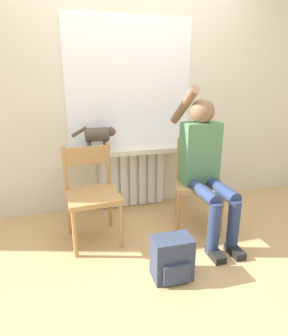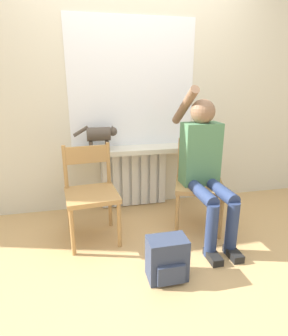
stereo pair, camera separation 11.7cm
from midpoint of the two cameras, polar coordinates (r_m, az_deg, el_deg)
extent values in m
plane|color=tan|center=(2.34, 5.33, -19.00)|extent=(12.00, 12.00, 0.00)
cube|color=beige|center=(3.08, -1.35, 16.72)|extent=(7.00, 0.06, 2.70)
cube|color=silver|center=(3.19, -0.98, -1.99)|extent=(0.74, 0.05, 0.65)
cube|color=silver|center=(3.11, -6.56, -2.68)|extent=(0.07, 0.03, 0.63)
cube|color=silver|center=(3.12, -4.63, -2.54)|extent=(0.07, 0.03, 0.63)
cube|color=silver|center=(3.13, -2.71, -2.40)|extent=(0.07, 0.03, 0.63)
cube|color=silver|center=(3.15, -0.81, -2.25)|extent=(0.07, 0.03, 0.63)
cube|color=silver|center=(3.17, 1.06, -2.11)|extent=(0.07, 0.03, 0.63)
cube|color=silver|center=(3.20, 2.90, -1.96)|extent=(0.07, 0.03, 0.63)
cube|color=silver|center=(3.23, 4.71, -1.82)|extent=(0.07, 0.03, 0.63)
cube|color=beige|center=(2.99, -0.59, 3.70)|extent=(1.38, 0.28, 0.05)
cube|color=white|center=(3.04, -1.21, 16.74)|extent=(1.33, 0.01, 1.30)
cube|color=#B2844C|center=(2.48, -9.26, -5.44)|extent=(0.48, 0.48, 0.04)
cylinder|color=#B2844C|center=(2.39, -12.94, -12.69)|extent=(0.04, 0.04, 0.41)
cylinder|color=#B2844C|center=(2.44, -3.63, -11.54)|extent=(0.04, 0.04, 0.41)
cylinder|color=#B2844C|center=(2.74, -13.78, -8.70)|extent=(0.04, 0.04, 0.41)
cylinder|color=#B2844C|center=(2.78, -5.69, -7.80)|extent=(0.04, 0.04, 0.41)
cylinder|color=#B2844C|center=(2.58, -14.48, 0.18)|extent=(0.04, 0.04, 0.39)
cylinder|color=#B2844C|center=(2.63, -5.98, 0.98)|extent=(0.04, 0.04, 0.39)
cube|color=#B2844C|center=(2.57, -10.31, 2.69)|extent=(0.40, 0.06, 0.16)
cube|color=#B2844C|center=(2.72, 12.37, -3.54)|extent=(0.57, 0.57, 0.04)
cylinder|color=#B2844C|center=(2.63, 8.05, -9.52)|extent=(0.04, 0.04, 0.41)
cylinder|color=#B2844C|center=(2.66, 16.60, -9.73)|extent=(0.04, 0.04, 0.41)
cylinder|color=#B2844C|center=(2.98, 8.06, -6.13)|extent=(0.04, 0.04, 0.41)
cylinder|color=#B2844C|center=(3.01, 15.56, -6.37)|extent=(0.04, 0.04, 0.41)
cylinder|color=#B2844C|center=(2.83, 8.44, 2.11)|extent=(0.04, 0.04, 0.39)
cylinder|color=#B2844C|center=(2.87, 16.27, 1.77)|extent=(0.04, 0.04, 0.39)
cube|color=#B2844C|center=(2.82, 12.51, 3.87)|extent=(0.38, 0.16, 0.16)
cylinder|color=navy|center=(2.48, 12.74, -4.76)|extent=(0.11, 0.50, 0.11)
cylinder|color=navy|center=(2.56, 16.39, -4.34)|extent=(0.11, 0.50, 0.11)
cylinder|color=navy|center=(2.39, 14.95, -12.26)|extent=(0.10, 0.10, 0.46)
cylinder|color=navy|center=(2.47, 18.73, -11.55)|extent=(0.10, 0.10, 0.46)
cube|color=black|center=(2.45, 15.24, -17.00)|extent=(0.09, 0.20, 0.06)
cube|color=black|center=(2.53, 19.00, -16.15)|extent=(0.09, 0.20, 0.06)
cube|color=#4C7F56|center=(2.65, 12.60, 2.82)|extent=(0.34, 0.20, 0.57)
sphere|color=#846047|center=(2.58, 13.17, 11.09)|extent=(0.22, 0.22, 0.22)
cylinder|color=#846047|center=(2.66, 9.55, 12.27)|extent=(0.08, 0.50, 0.38)
cylinder|color=#4C7F56|center=(2.69, 15.87, 2.16)|extent=(0.08, 0.08, 0.46)
cylinder|color=#4C4238|center=(2.87, -8.07, 6.84)|extent=(0.23, 0.14, 0.14)
sphere|color=#4C4238|center=(2.88, -5.21, 7.40)|extent=(0.09, 0.09, 0.09)
cone|color=#4C4238|center=(2.85, -5.17, 8.14)|extent=(0.03, 0.03, 0.03)
cone|color=#4C4238|center=(2.90, -5.30, 8.28)|extent=(0.03, 0.03, 0.03)
cylinder|color=#4C4238|center=(2.87, -6.28, 4.51)|extent=(0.04, 0.04, 0.10)
cylinder|color=#4C4238|center=(2.94, -6.44, 4.80)|extent=(0.04, 0.04, 0.10)
cylinder|color=#4C4238|center=(2.86, -9.54, 4.31)|extent=(0.04, 0.04, 0.10)
cylinder|color=#4C4238|center=(2.92, -9.63, 4.60)|extent=(0.04, 0.04, 0.10)
cylinder|color=#4C4238|center=(2.86, -11.55, 7.30)|extent=(0.16, 0.03, 0.11)
cube|color=#333D56|center=(2.14, 6.34, -17.79)|extent=(0.28, 0.18, 0.32)
cube|color=#333D56|center=(2.09, 7.29, -20.83)|extent=(0.20, 0.03, 0.14)
camera|label=1|loc=(0.06, -88.72, 0.40)|focal=30.00mm
camera|label=2|loc=(0.06, 91.28, -0.40)|focal=30.00mm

